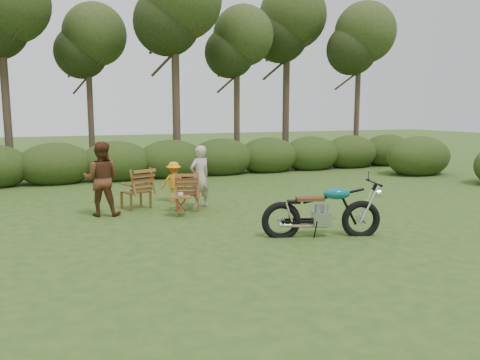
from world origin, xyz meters
name	(u,v)px	position (x,y,z in m)	size (l,w,h in m)	color
ground	(287,236)	(0.00, 0.00, 0.00)	(80.00, 80.00, 0.00)	#294717
tree_line	(177,74)	(0.50, 9.74, 3.81)	(22.52, 11.62, 8.14)	#382D1F
motorcycle	(321,236)	(0.63, -0.25, 0.00)	(2.23, 0.85, 1.27)	#0D9FAB
lawn_chair_right	(188,210)	(-1.10, 3.14, 0.00)	(0.66, 0.66, 0.96)	brown
lawn_chair_left	(136,208)	(-2.24, 3.84, 0.00)	(0.71, 0.71, 1.03)	brown
side_table	(181,206)	(-1.44, 2.52, 0.24)	(0.46, 0.39, 0.47)	brown
cup	(180,195)	(-1.46, 2.48, 0.52)	(0.13, 0.13, 0.10)	beige
adult_a	(200,208)	(-0.72, 3.29, 0.00)	(0.58, 0.38, 1.59)	#BDAE9B
adult_b	(103,215)	(-3.12, 3.32, 0.00)	(0.85, 0.66, 1.75)	#532D17
child	(174,202)	(-1.13, 4.32, 0.00)	(0.70, 0.40, 1.09)	orange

